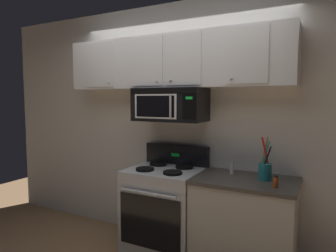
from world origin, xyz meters
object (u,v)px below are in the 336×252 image
object	(u,v)px
utensil_crock_teal	(265,170)
over_range_microwave	(170,105)
stove_range	(165,209)
salt_shaker	(232,168)
spice_jar	(276,181)

from	to	relation	value
utensil_crock_teal	over_range_microwave	bearing A→B (deg)	176.00
utensil_crock_teal	stove_range	bearing A→B (deg)	-177.38
salt_shaker	over_range_microwave	bearing A→B (deg)	-179.52
utensil_crock_teal	spice_jar	size ratio (longest dim) A/B	3.91
stove_range	over_range_microwave	bearing A→B (deg)	90.14
salt_shaker	spice_jar	bearing A→B (deg)	-31.41
over_range_microwave	stove_range	bearing A→B (deg)	-89.86
stove_range	salt_shaker	distance (m)	0.85
spice_jar	over_range_microwave	bearing A→B (deg)	166.68
stove_range	utensil_crock_teal	xyz separation A→B (m)	(1.01, 0.05, 0.53)
utensil_crock_teal	salt_shaker	bearing A→B (deg)	166.85
utensil_crock_teal	salt_shaker	world-z (taller)	utensil_crock_teal
stove_range	spice_jar	size ratio (longest dim) A/B	11.02
utensil_crock_teal	spice_jar	xyz separation A→B (m)	(0.12, -0.20, -0.04)
over_range_microwave	spice_jar	distance (m)	1.32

